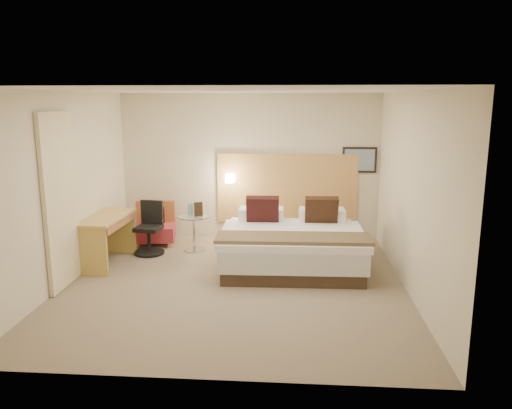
# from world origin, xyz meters

# --- Properties ---
(floor) EXTENTS (4.80, 5.00, 0.02)m
(floor) POSITION_xyz_m (0.00, 0.00, -0.01)
(floor) COLOR #806E56
(floor) RESTS_ON ground
(ceiling) EXTENTS (4.80, 5.00, 0.02)m
(ceiling) POSITION_xyz_m (0.00, 0.00, 2.71)
(ceiling) COLOR white
(ceiling) RESTS_ON floor
(wall_back) EXTENTS (4.80, 0.02, 2.70)m
(wall_back) POSITION_xyz_m (0.00, 2.51, 1.35)
(wall_back) COLOR beige
(wall_back) RESTS_ON floor
(wall_front) EXTENTS (4.80, 0.02, 2.70)m
(wall_front) POSITION_xyz_m (0.00, -2.51, 1.35)
(wall_front) COLOR beige
(wall_front) RESTS_ON floor
(wall_left) EXTENTS (0.02, 5.00, 2.70)m
(wall_left) POSITION_xyz_m (-2.41, 0.00, 1.35)
(wall_left) COLOR beige
(wall_left) RESTS_ON floor
(wall_right) EXTENTS (0.02, 5.00, 2.70)m
(wall_right) POSITION_xyz_m (2.41, 0.00, 1.35)
(wall_right) COLOR beige
(wall_right) RESTS_ON floor
(headboard_panel) EXTENTS (2.60, 0.04, 1.30)m
(headboard_panel) POSITION_xyz_m (0.70, 2.47, 0.95)
(headboard_panel) COLOR tan
(headboard_panel) RESTS_ON wall_back
(art_frame) EXTENTS (0.62, 0.03, 0.47)m
(art_frame) POSITION_xyz_m (2.02, 2.48, 1.50)
(art_frame) COLOR black
(art_frame) RESTS_ON wall_back
(art_canvas) EXTENTS (0.54, 0.01, 0.39)m
(art_canvas) POSITION_xyz_m (2.02, 2.46, 1.50)
(art_canvas) COLOR gray
(art_canvas) RESTS_ON wall_back
(lamp_arm) EXTENTS (0.02, 0.12, 0.02)m
(lamp_arm) POSITION_xyz_m (-0.35, 2.42, 1.15)
(lamp_arm) COLOR silver
(lamp_arm) RESTS_ON wall_back
(lamp_shade) EXTENTS (0.15, 0.15, 0.15)m
(lamp_shade) POSITION_xyz_m (-0.35, 2.36, 1.15)
(lamp_shade) COLOR #FFEDC6
(lamp_shade) RESTS_ON wall_back
(curtain) EXTENTS (0.06, 0.90, 2.42)m
(curtain) POSITION_xyz_m (-2.36, -0.25, 1.22)
(curtain) COLOR beige
(curtain) RESTS_ON wall_left
(bottle_a) EXTENTS (0.08, 0.08, 0.22)m
(bottle_a) POSITION_xyz_m (-0.96, 1.58, 0.72)
(bottle_a) COLOR #8ABDD6
(bottle_a) RESTS_ON side_table
(bottle_b) EXTENTS (0.08, 0.08, 0.22)m
(bottle_b) POSITION_xyz_m (-0.93, 1.61, 0.72)
(bottle_b) COLOR #89BCD4
(bottle_b) RESTS_ON side_table
(menu_folder) EXTENTS (0.15, 0.10, 0.24)m
(menu_folder) POSITION_xyz_m (-0.80, 1.57, 0.73)
(menu_folder) COLOR #362316
(menu_folder) RESTS_ON side_table
(bed) EXTENTS (2.23, 2.16, 1.06)m
(bed) POSITION_xyz_m (0.81, 0.92, 0.35)
(bed) COLOR #3A291D
(bed) RESTS_ON floor
(lounge_chair) EXTENTS (0.80, 0.72, 0.75)m
(lounge_chair) POSITION_xyz_m (-1.68, 1.94, 0.30)
(lounge_chair) COLOR #A37B4C
(lounge_chair) RESTS_ON floor
(side_table) EXTENTS (0.70, 0.70, 0.61)m
(side_table) POSITION_xyz_m (-0.88, 1.55, 0.34)
(side_table) COLOR silver
(side_table) RESTS_ON floor
(desk) EXTENTS (0.63, 1.27, 0.78)m
(desk) POSITION_xyz_m (-2.11, 0.75, 0.61)
(desk) COLOR tan
(desk) RESTS_ON floor
(desk_chair) EXTENTS (0.55, 0.55, 0.89)m
(desk_chair) POSITION_xyz_m (-1.60, 1.33, 0.37)
(desk_chair) COLOR black
(desk_chair) RESTS_ON floor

